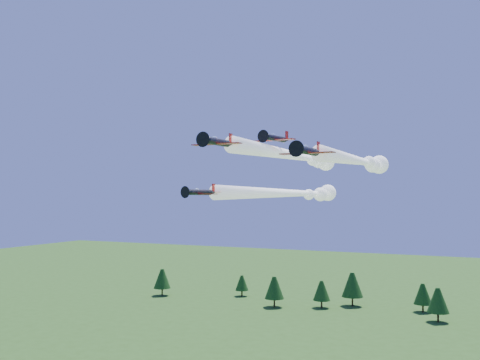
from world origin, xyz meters
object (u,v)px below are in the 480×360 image
at_px(plane_slot, 276,138).
at_px(plane_lead, 296,156).
at_px(plane_left, 290,193).
at_px(plane_right, 358,161).

bearing_deg(plane_slot, plane_lead, 102.34).
distance_m(plane_left, plane_slot, 22.09).
relative_size(plane_left, plane_right, 1.12).
relative_size(plane_lead, plane_right, 1.21).
distance_m(plane_lead, plane_slot, 11.92).
bearing_deg(plane_lead, plane_right, 15.05).
bearing_deg(plane_right, plane_lead, -163.50).
relative_size(plane_lead, plane_slot, 6.31).
distance_m(plane_left, plane_right, 17.05).
bearing_deg(plane_right, plane_left, 163.97).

